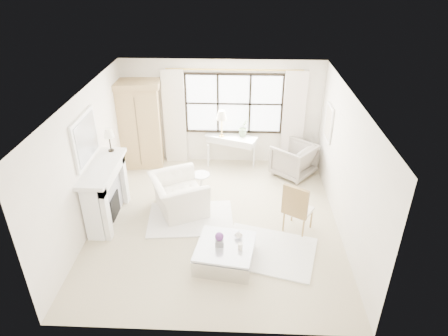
{
  "coord_description": "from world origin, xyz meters",
  "views": [
    {
      "loc": [
        0.46,
        -6.76,
        5.01
      ],
      "look_at": [
        0.16,
        0.2,
        1.16
      ],
      "focal_mm": 32.0,
      "sensor_mm": 36.0,
      "label": 1
    }
  ],
  "objects_px": {
    "club_armchair": "(178,195)",
    "coffee_table": "(225,254)",
    "armoire": "(140,124)",
    "console_table": "(231,150)"
  },
  "relations": [
    {
      "from": "armoire",
      "to": "console_table",
      "type": "distance_m",
      "value": 2.41
    },
    {
      "from": "armoire",
      "to": "coffee_table",
      "type": "relative_size",
      "value": 1.96
    },
    {
      "from": "console_table",
      "to": "club_armchair",
      "type": "relative_size",
      "value": 1.15
    },
    {
      "from": "console_table",
      "to": "club_armchair",
      "type": "xyz_separation_m",
      "value": [
        -1.07,
        -2.16,
        -0.01
      ]
    },
    {
      "from": "coffee_table",
      "to": "console_table",
      "type": "bearing_deg",
      "value": 98.77
    },
    {
      "from": "armoire",
      "to": "club_armchair",
      "type": "distance_m",
      "value": 2.49
    },
    {
      "from": "armoire",
      "to": "console_table",
      "type": "relative_size",
      "value": 1.63
    },
    {
      "from": "club_armchair",
      "to": "coffee_table",
      "type": "relative_size",
      "value": 1.05
    },
    {
      "from": "club_armchair",
      "to": "console_table",
      "type": "bearing_deg",
      "value": -51.53
    },
    {
      "from": "club_armchair",
      "to": "coffee_table",
      "type": "distance_m",
      "value": 1.94
    }
  ]
}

